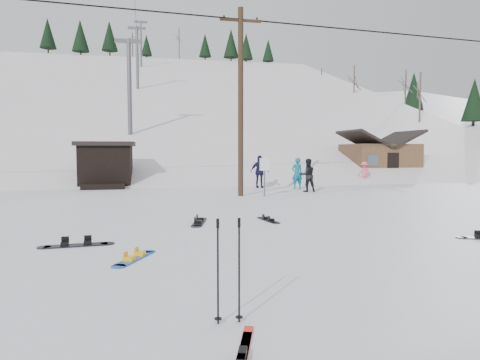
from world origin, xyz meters
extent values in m
plane|color=white|center=(0.00, 0.00, 0.00)|extent=(200.00, 200.00, 0.00)
cube|color=white|center=(0.00, 55.00, -12.00)|extent=(60.00, 85.24, 65.97)
cube|color=white|center=(38.00, 50.00, -11.00)|extent=(45.66, 93.98, 54.59)
cylinder|color=#3A2819|center=(2.00, 14.00, 4.50)|extent=(0.26, 0.26, 9.00)
cube|color=#3A2819|center=(2.00, 14.00, 8.40)|extent=(2.00, 0.12, 0.12)
cylinder|color=black|center=(2.00, 14.00, 8.52)|extent=(0.08, 0.08, 0.12)
cylinder|color=#595B60|center=(3.10, 13.60, 0.90)|extent=(0.07, 0.07, 1.80)
cube|color=white|center=(3.10, 13.56, 1.55)|extent=(0.50, 0.04, 0.60)
cube|color=black|center=(-5.00, 21.00, 1.25)|extent=(3.00, 3.00, 2.50)
cube|color=black|center=(-5.00, 21.00, 2.62)|extent=(3.40, 3.40, 0.25)
cube|color=black|center=(-5.00, 19.20, 0.15)|extent=(2.40, 1.20, 0.30)
cylinder|color=#595B60|center=(-4.00, 30.00, 7.25)|extent=(0.36, 0.36, 8.00)
cube|color=#595B60|center=(-4.00, 30.00, 11.05)|extent=(2.20, 0.30, 0.30)
cylinder|color=#595B60|center=(-4.00, 50.00, 13.75)|extent=(0.36, 0.36, 8.00)
cube|color=#595B60|center=(-4.00, 50.00, 17.55)|extent=(2.20, 0.30, 0.30)
cylinder|color=#595B60|center=(-4.00, 70.00, 20.25)|extent=(0.36, 0.36, 8.00)
cube|color=#595B60|center=(-4.00, 70.00, 24.05)|extent=(2.20, 0.30, 0.30)
cube|color=brown|center=(15.00, 24.00, 1.35)|extent=(5.00, 4.00, 2.70)
cube|color=black|center=(13.65, 24.00, 3.05)|extent=(2.69, 4.40, 1.43)
cube|color=black|center=(16.35, 24.00, 3.05)|extent=(2.69, 4.40, 1.43)
cube|color=black|center=(15.00, 21.98, 1.10)|extent=(0.90, 0.06, 1.90)
cube|color=blue|center=(-2.56, 2.51, 0.01)|extent=(0.81, 1.23, 0.03)
cylinder|color=blue|center=(-2.28, 3.06, 0.01)|extent=(0.28, 0.28, 0.03)
cylinder|color=blue|center=(-2.84, 1.96, 0.01)|extent=(0.28, 0.28, 0.03)
cube|color=#FFB40D|center=(-2.46, 2.71, 0.07)|extent=(0.25, 0.23, 0.08)
cube|color=#FFB40D|center=(-2.66, 2.31, 0.07)|extent=(0.25, 0.23, 0.08)
cube|color=red|center=(-1.26, -2.09, 0.01)|extent=(0.63, 1.67, 0.02)
cube|color=black|center=(-1.26, -2.09, 0.06)|extent=(0.18, 0.32, 0.08)
cylinder|color=black|center=(-1.37, -1.07, 0.66)|extent=(0.03, 0.03, 1.33)
cylinder|color=black|center=(-1.37, -1.07, 0.07)|extent=(0.10, 0.10, 0.01)
cylinder|color=black|center=(-1.37, -1.07, 1.31)|extent=(0.04, 0.04, 0.12)
cylinder|color=black|center=(-1.09, -1.07, 0.66)|extent=(0.03, 0.03, 1.33)
cylinder|color=black|center=(-1.09, -1.07, 0.07)|extent=(0.10, 0.10, 0.01)
cylinder|color=black|center=(-1.09, -1.07, 1.31)|extent=(0.04, 0.04, 0.12)
cube|color=black|center=(-3.94, 4.02, 0.01)|extent=(1.41, 0.44, 0.03)
cylinder|color=black|center=(-3.25, 4.08, 0.01)|extent=(0.32, 0.32, 0.03)
cylinder|color=black|center=(-4.63, 3.95, 0.01)|extent=(0.32, 0.32, 0.03)
cube|color=black|center=(-3.70, 4.04, 0.07)|extent=(0.19, 0.24, 0.09)
cube|color=black|center=(-4.19, 3.99, 0.07)|extent=(0.19, 0.24, 0.09)
cube|color=black|center=(-0.80, 6.63, 0.01)|extent=(0.63, 1.43, 0.03)
cylinder|color=black|center=(-0.65, 7.30, 0.01)|extent=(0.32, 0.32, 0.03)
cylinder|color=black|center=(-0.96, 5.95, 0.01)|extent=(0.32, 0.32, 0.03)
cube|color=black|center=(-0.75, 6.87, 0.07)|extent=(0.26, 0.22, 0.09)
cube|color=black|center=(-0.86, 6.38, 0.07)|extent=(0.26, 0.22, 0.09)
cylinder|color=black|center=(5.50, 3.03, 0.01)|extent=(0.29, 0.29, 0.03)
cube|color=black|center=(5.88, 2.88, 0.07)|extent=(0.22, 0.25, 0.08)
cube|color=black|center=(1.39, 6.60, 0.01)|extent=(0.46, 1.15, 0.02)
cylinder|color=black|center=(1.28, 7.15, 0.01)|extent=(0.26, 0.26, 0.02)
cylinder|color=black|center=(1.49, 6.05, 0.01)|extent=(0.26, 0.26, 0.02)
cube|color=black|center=(1.35, 6.80, 0.06)|extent=(0.21, 0.17, 0.07)
cube|color=black|center=(1.42, 6.41, 0.06)|extent=(0.21, 0.17, 0.07)
imported|color=#0C667E|center=(5.91, 16.97, 0.89)|extent=(0.67, 0.46, 1.79)
imported|color=black|center=(5.95, 15.36, 0.89)|extent=(0.87, 0.68, 1.78)
imported|color=#F8577C|center=(11.77, 20.14, 0.73)|extent=(0.95, 0.56, 1.45)
imported|color=#181638|center=(3.98, 18.04, 0.97)|extent=(1.22, 0.93, 1.93)
camera|label=1|loc=(-2.15, -6.37, 2.23)|focal=32.00mm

